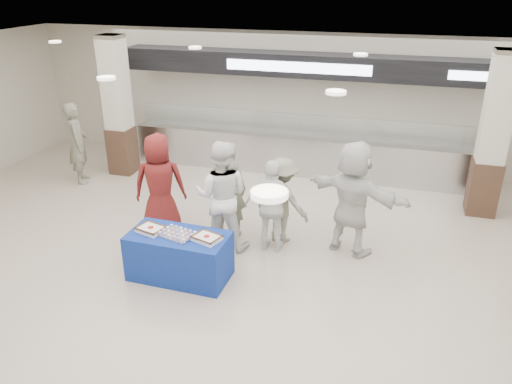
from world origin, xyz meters
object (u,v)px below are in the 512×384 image
(civilian_maroon, at_px, (160,185))
(civilian_white, at_px, (353,198))
(sheet_cake_left, at_px, (151,229))
(soldier_a, at_px, (228,189))
(soldier_b, at_px, (282,201))
(cupcake_tray, at_px, (178,234))
(chef_tall, at_px, (222,196))
(chef_short, at_px, (273,207))
(sheet_cake_right, at_px, (207,238))
(soldier_bg, at_px, (78,143))
(display_table, at_px, (179,256))

(civilian_maroon, xyz_separation_m, civilian_white, (3.40, 0.27, 0.05))
(sheet_cake_left, distance_m, soldier_a, 1.74)
(soldier_b, distance_m, civilian_white, 1.23)
(soldier_b, bearing_deg, cupcake_tray, 71.36)
(soldier_a, bearing_deg, soldier_b, 173.73)
(civilian_white, bearing_deg, soldier_b, 20.92)
(sheet_cake_left, distance_m, chef_tall, 1.37)
(soldier_a, xyz_separation_m, chef_short, (0.91, -0.34, -0.07))
(sheet_cake_left, xyz_separation_m, cupcake_tray, (0.46, -0.03, -0.01))
(sheet_cake_right, xyz_separation_m, civilian_white, (1.98, 1.59, 0.20))
(chef_short, bearing_deg, civilian_maroon, -1.29)
(soldier_a, xyz_separation_m, soldier_b, (0.98, 0.03, -0.11))
(cupcake_tray, xyz_separation_m, chef_tall, (0.31, 1.14, 0.18))
(cupcake_tray, bearing_deg, civilian_white, 33.07)
(civilian_maroon, bearing_deg, sheet_cake_left, 89.80)
(sheet_cake_left, distance_m, civilian_white, 3.32)
(soldier_b, bearing_deg, sheet_cake_right, 83.40)
(soldier_a, xyz_separation_m, chef_tall, (0.05, -0.46, 0.08))
(chef_tall, xyz_separation_m, soldier_b, (0.93, 0.49, -0.19))
(sheet_cake_left, xyz_separation_m, civilian_maroon, (-0.48, 1.31, 0.15))
(soldier_b, xyz_separation_m, civilian_white, (1.21, -0.03, 0.21))
(chef_tall, bearing_deg, civilian_maroon, -14.89)
(cupcake_tray, relative_size, soldier_a, 0.29)
(civilian_maroon, relative_size, chef_short, 1.15)
(sheet_cake_right, bearing_deg, chef_short, 61.02)
(sheet_cake_left, distance_m, chef_short, 2.05)
(civilian_maroon, distance_m, soldier_a, 1.23)
(soldier_bg, bearing_deg, sheet_cake_left, -162.69)
(civilian_white, bearing_deg, soldier_bg, 9.19)
(sheet_cake_right, distance_m, chef_short, 1.44)
(cupcake_tray, bearing_deg, soldier_b, 52.66)
(cupcake_tray, distance_m, civilian_maroon, 1.64)
(display_table, relative_size, civilian_maroon, 0.82)
(soldier_a, xyz_separation_m, civilian_white, (2.19, 0.00, 0.10))
(soldier_a, relative_size, chef_tall, 0.92)
(sheet_cake_right, relative_size, soldier_bg, 0.25)
(chef_tall, relative_size, chef_short, 1.18)
(cupcake_tray, bearing_deg, chef_tall, 74.86)
(civilian_maroon, distance_m, soldier_b, 2.21)
(cupcake_tray, bearing_deg, sheet_cake_left, 176.85)
(cupcake_tray, relative_size, chef_tall, 0.27)
(soldier_a, relative_size, civilian_white, 0.90)
(sheet_cake_left, height_order, civilian_white, civilian_white)
(soldier_a, height_order, soldier_bg, soldier_bg)
(civilian_white, bearing_deg, soldier_a, 22.30)
(chef_short, bearing_deg, chef_tall, 8.55)
(civilian_white, bearing_deg, chef_short, 37.05)
(cupcake_tray, xyz_separation_m, soldier_bg, (-3.82, 3.06, 0.14))
(soldier_a, distance_m, soldier_bg, 4.34)
(soldier_b, relative_size, civilian_white, 0.79)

